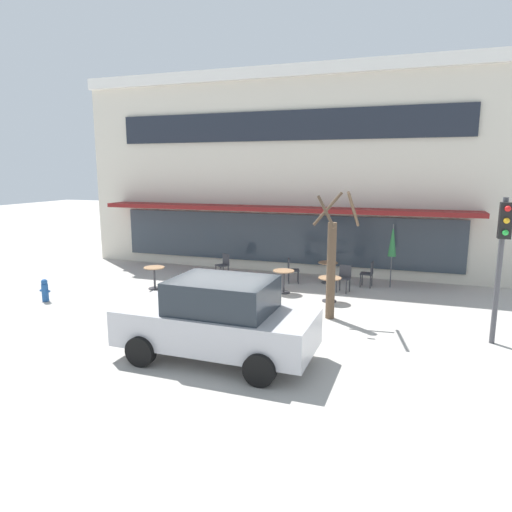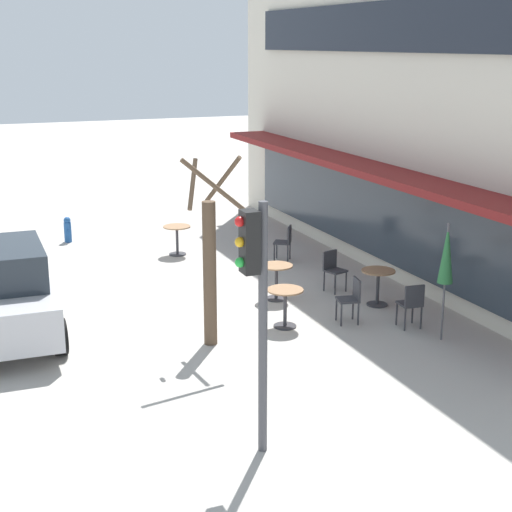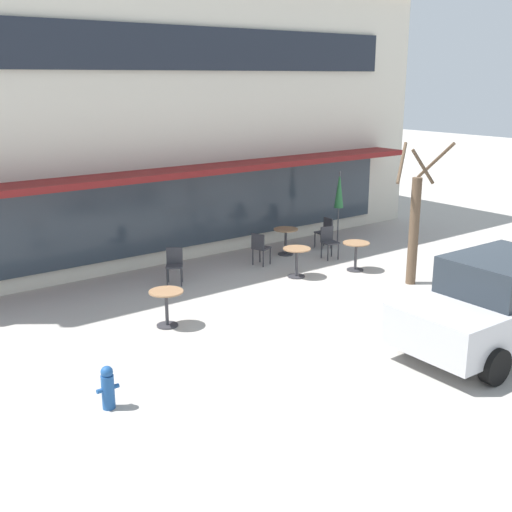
{
  "view_description": "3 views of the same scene",
  "coord_description": "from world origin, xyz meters",
  "px_view_note": "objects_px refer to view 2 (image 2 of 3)",
  "views": [
    {
      "loc": [
        4.84,
        -11.16,
        3.99
      ],
      "look_at": [
        0.15,
        2.59,
        1.25
      ],
      "focal_mm": 32.0,
      "sensor_mm": 36.0,
      "label": 1
    },
    {
      "loc": [
        15.56,
        -3.4,
        5.28
      ],
      "look_at": [
        0.74,
        2.57,
        0.93
      ],
      "focal_mm": 55.0,
      "sensor_mm": 36.0,
      "label": 2
    },
    {
      "loc": [
        -9.31,
        -8.85,
        4.95
      ],
      "look_at": [
        -0.61,
        2.53,
        0.92
      ],
      "focal_mm": 45.0,
      "sensor_mm": 36.0,
      "label": 3
    }
  ],
  "objects_px": {
    "street_tree": "(210,263)",
    "cafe_chair_3": "(351,297)",
    "cafe_chair_1": "(285,240)",
    "traffic_light_pole": "(256,288)",
    "cafe_chair_2": "(412,302)",
    "cafe_chair_0": "(333,268)",
    "cafe_table_streetside": "(378,281)",
    "cafe_table_mid_patio": "(177,235)",
    "patio_umbrella_green_folded": "(447,254)",
    "cafe_table_near_wall": "(276,276)",
    "fire_hydrant": "(68,229)",
    "cafe_table_by_tree": "(285,301)"
  },
  "relations": [
    {
      "from": "cafe_chair_0",
      "to": "fire_hydrant",
      "type": "relative_size",
      "value": 1.26
    },
    {
      "from": "cafe_table_near_wall",
      "to": "cafe_table_by_tree",
      "type": "distance_m",
      "value": 1.69
    },
    {
      "from": "cafe_chair_1",
      "to": "cafe_chair_0",
      "type": "bearing_deg",
      "value": -0.63
    },
    {
      "from": "cafe_table_near_wall",
      "to": "patio_umbrella_green_folded",
      "type": "distance_m",
      "value": 3.96
    },
    {
      "from": "street_tree",
      "to": "cafe_chair_0",
      "type": "bearing_deg",
      "value": 119.79
    },
    {
      "from": "cafe_table_near_wall",
      "to": "cafe_chair_2",
      "type": "bearing_deg",
      "value": 33.16
    },
    {
      "from": "cafe_chair_0",
      "to": "cafe_table_streetside",
      "type": "bearing_deg",
      "value": 17.99
    },
    {
      "from": "cafe_table_streetside",
      "to": "patio_umbrella_green_folded",
      "type": "distance_m",
      "value": 2.43
    },
    {
      "from": "cafe_table_mid_patio",
      "to": "patio_umbrella_green_folded",
      "type": "bearing_deg",
      "value": 20.27
    },
    {
      "from": "cafe_table_near_wall",
      "to": "patio_umbrella_green_folded",
      "type": "xyz_separation_m",
      "value": [
        3.3,
        1.89,
        1.11
      ]
    },
    {
      "from": "street_tree",
      "to": "cafe_chair_3",
      "type": "bearing_deg",
      "value": 90.98
    },
    {
      "from": "street_tree",
      "to": "traffic_light_pole",
      "type": "bearing_deg",
      "value": -10.11
    },
    {
      "from": "traffic_light_pole",
      "to": "fire_hydrant",
      "type": "distance_m",
      "value": 12.68
    },
    {
      "from": "street_tree",
      "to": "fire_hydrant",
      "type": "relative_size",
      "value": 4.94
    },
    {
      "from": "cafe_table_streetside",
      "to": "cafe_chair_2",
      "type": "relative_size",
      "value": 0.85
    },
    {
      "from": "cafe_table_near_wall",
      "to": "cafe_chair_1",
      "type": "bearing_deg",
      "value": 152.46
    },
    {
      "from": "cafe_table_by_tree",
      "to": "fire_hydrant",
      "type": "xyz_separation_m",
      "value": [
        -8.31,
        -2.81,
        -0.16
      ]
    },
    {
      "from": "cafe_table_near_wall",
      "to": "cafe_chair_3",
      "type": "height_order",
      "value": "cafe_chair_3"
    },
    {
      "from": "fire_hydrant",
      "to": "cafe_chair_1",
      "type": "bearing_deg",
      "value": 50.11
    },
    {
      "from": "patio_umbrella_green_folded",
      "to": "cafe_chair_1",
      "type": "bearing_deg",
      "value": -175.63
    },
    {
      "from": "fire_hydrant",
      "to": "cafe_table_streetside",
      "type": "bearing_deg",
      "value": 33.14
    },
    {
      "from": "cafe_table_streetside",
      "to": "traffic_light_pole",
      "type": "distance_m",
      "value": 6.8
    },
    {
      "from": "cafe_table_streetside",
      "to": "cafe_chair_0",
      "type": "xyz_separation_m",
      "value": [
        -1.24,
        -0.4,
        0.01
      ]
    },
    {
      "from": "cafe_table_near_wall",
      "to": "cafe_chair_3",
      "type": "distance_m",
      "value": 2.02
    },
    {
      "from": "cafe_table_streetside",
      "to": "patio_umbrella_green_folded",
      "type": "height_order",
      "value": "patio_umbrella_green_folded"
    },
    {
      "from": "cafe_chair_0",
      "to": "cafe_table_near_wall",
      "type": "bearing_deg",
      "value": -86.06
    },
    {
      "from": "cafe_chair_0",
      "to": "cafe_chair_2",
      "type": "distance_m",
      "value": 2.69
    },
    {
      "from": "cafe_table_streetside",
      "to": "cafe_chair_1",
      "type": "relative_size",
      "value": 0.85
    },
    {
      "from": "cafe_chair_1",
      "to": "traffic_light_pole",
      "type": "xyz_separation_m",
      "value": [
        8.55,
        -4.23,
        1.77
      ]
    },
    {
      "from": "cafe_table_by_tree",
      "to": "cafe_chair_0",
      "type": "xyz_separation_m",
      "value": [
        -1.7,
        1.91,
        0.01
      ]
    },
    {
      "from": "cafe_chair_2",
      "to": "traffic_light_pole",
      "type": "relative_size",
      "value": 0.26
    },
    {
      "from": "cafe_table_streetside",
      "to": "fire_hydrant",
      "type": "distance_m",
      "value": 9.37
    },
    {
      "from": "traffic_light_pole",
      "to": "cafe_chair_2",
      "type": "bearing_deg",
      "value": 125.76
    },
    {
      "from": "cafe_chair_3",
      "to": "street_tree",
      "type": "bearing_deg",
      "value": -89.02
    },
    {
      "from": "cafe_table_by_tree",
      "to": "patio_umbrella_green_folded",
      "type": "bearing_deg",
      "value": 54.73
    },
    {
      "from": "cafe_chair_3",
      "to": "cafe_chair_2",
      "type": "bearing_deg",
      "value": 51.49
    },
    {
      "from": "cafe_chair_1",
      "to": "traffic_light_pole",
      "type": "relative_size",
      "value": 0.26
    },
    {
      "from": "fire_hydrant",
      "to": "traffic_light_pole",
      "type": "bearing_deg",
      "value": 2.36
    },
    {
      "from": "cafe_chair_0",
      "to": "cafe_chair_2",
      "type": "xyz_separation_m",
      "value": [
        2.68,
        0.29,
        0.0
      ]
    },
    {
      "from": "cafe_table_mid_patio",
      "to": "cafe_chair_1",
      "type": "relative_size",
      "value": 0.85
    },
    {
      "from": "cafe_table_near_wall",
      "to": "fire_hydrant",
      "type": "bearing_deg",
      "value": -153.62
    },
    {
      "from": "fire_hydrant",
      "to": "patio_umbrella_green_folded",
      "type": "bearing_deg",
      "value": 27.51
    },
    {
      "from": "cafe_chair_2",
      "to": "cafe_chair_3",
      "type": "bearing_deg",
      "value": -128.51
    },
    {
      "from": "cafe_table_near_wall",
      "to": "cafe_chair_2",
      "type": "xyz_separation_m",
      "value": [
        2.58,
        1.69,
        0.01
      ]
    },
    {
      "from": "cafe_table_near_wall",
      "to": "cafe_chair_3",
      "type": "xyz_separation_m",
      "value": [
        1.86,
        0.78,
        0.01
      ]
    },
    {
      "from": "patio_umbrella_green_folded",
      "to": "cafe_chair_2",
      "type": "height_order",
      "value": "patio_umbrella_green_folded"
    },
    {
      "from": "cafe_table_near_wall",
      "to": "cafe_chair_0",
      "type": "xyz_separation_m",
      "value": [
        -0.1,
        1.4,
        0.01
      ]
    },
    {
      "from": "cafe_table_mid_patio",
      "to": "cafe_chair_2",
      "type": "distance_m",
      "value": 7.35
    },
    {
      "from": "cafe_table_mid_patio",
      "to": "traffic_light_pole",
      "type": "distance_m",
      "value": 10.44
    },
    {
      "from": "cafe_chair_0",
      "to": "fire_hydrant",
      "type": "xyz_separation_m",
      "value": [
        -6.6,
        -4.72,
        -0.17
      ]
    }
  ]
}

